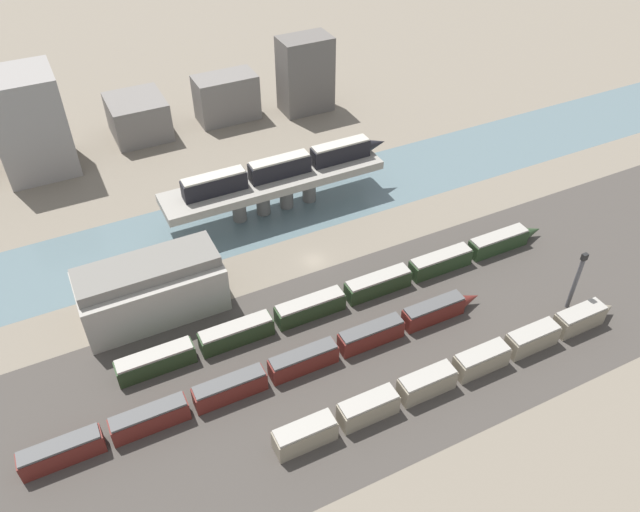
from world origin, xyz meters
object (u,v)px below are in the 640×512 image
at_px(train_yard_mid, 276,371).
at_px(train_yard_far, 353,293).
at_px(warehouse_building, 151,288).
at_px(train_yard_near, 461,369).
at_px(signal_tower, 576,280).
at_px(train_on_bridge, 287,166).

distance_m(train_yard_mid, train_yard_far, 21.70).
height_order(train_yard_mid, train_yard_far, train_yard_mid).
bearing_deg(train_yard_far, warehouse_building, 157.62).
bearing_deg(train_yard_mid, train_yard_near, -25.68).
xyz_separation_m(train_yard_mid, signal_tower, (52.18, -8.06, 4.42)).
bearing_deg(train_yard_far, train_on_bridge, 87.36).
xyz_separation_m(warehouse_building, signal_tower, (64.95, -31.36, 1.14)).
bearing_deg(signal_tower, train_yard_far, 151.12).
relative_size(train_yard_near, signal_tower, 5.23).
relative_size(train_yard_mid, train_yard_far, 0.91).
bearing_deg(train_yard_near, warehouse_building, 137.23).
bearing_deg(signal_tower, warehouse_building, 154.23).
xyz_separation_m(train_yard_far, warehouse_building, (-31.96, 13.16, 3.33)).
relative_size(train_yard_near, train_yard_far, 0.75).
xyz_separation_m(train_on_bridge, train_yard_far, (-1.45, -31.35, -8.23)).
bearing_deg(warehouse_building, train_yard_mid, -61.27).
bearing_deg(train_yard_near, train_yard_mid, 154.32).
relative_size(train_yard_mid, signal_tower, 6.32).
distance_m(train_yard_near, warehouse_building, 52.71).
bearing_deg(train_yard_far, signal_tower, -28.88).
xyz_separation_m(train_yard_near, warehouse_building, (-38.63, 35.73, 3.17)).
distance_m(train_yard_near, signal_tower, 27.03).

